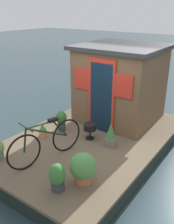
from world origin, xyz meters
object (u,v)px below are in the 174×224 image
Objects in this scene: potted_plant_succulent at (111,135)px; potted_plant_thyme at (83,167)px; houseboat_cabin at (120,83)px; potted_plant_fern at (61,120)px; charcoal_grill at (90,128)px; potted_plant_basil at (57,177)px; potted_plant_lavender at (43,131)px; bicycle at (47,142)px.

potted_plant_thyme is (-1.37, -0.25, 0.03)m from potted_plant_succulent.
potted_plant_fern is (-1.50, 0.80, -0.73)m from houseboat_cabin.
potted_plant_succulent is 0.57m from charcoal_grill.
potted_plant_thyme is at bearing -29.00° from potted_plant_basil.
potted_plant_fern is (1.74, 1.41, 0.03)m from potted_plant_basil.
potted_plant_basil is 0.47m from potted_plant_thyme.
potted_plant_succulent is at bearing -88.34° from potted_plant_fern.
houseboat_cabin is 3.72× the size of potted_plant_succulent.
houseboat_cabin is at bearing -25.32° from potted_plant_lavender.
potted_plant_lavender is 0.87× the size of charcoal_grill.
houseboat_cabin reaches higher than charcoal_grill.
potted_plant_thyme is (-0.82, -1.79, 0.15)m from potted_plant_lavender.
houseboat_cabin is at bearing -4.02° from bicycle.
houseboat_cabin is 2.38m from potted_plant_lavender.
bicycle reaches higher than potted_plant_basil.
potted_plant_succulent is 1.71× the size of potted_plant_lavender.
potted_plant_basil is at bearing -179.35° from potted_plant_succulent.
potted_plant_basil is 1.99m from potted_plant_lavender.
potted_plant_succulent is 1.49× the size of charcoal_grill.
bicycle reaches higher than potted_plant_thyme.
charcoal_grill is at bearing -10.03° from bicycle.
potted_plant_succulent reaches higher than charcoal_grill.
houseboat_cabin is 3.38m from potted_plant_basil.
houseboat_cabin is 4.09× the size of potted_plant_fern.
houseboat_cabin is at bearing 1.04° from charcoal_grill.
potted_plant_thyme is at bearing -163.47° from houseboat_cabin.
potted_plant_succulent reaches higher than potted_plant_basil.
potted_plant_lavender is (1.23, 1.56, -0.10)m from potted_plant_basil.
potted_plant_thyme is at bearing -169.75° from potted_plant_succulent.
potted_plant_fern reaches higher than potted_plant_lavender.
potted_plant_fern is at bearing 151.98° from houseboat_cabin.
bicycle is at bearing 169.97° from charcoal_grill.
charcoal_grill is (0.05, -0.82, -0.00)m from potted_plant_fern.
potted_plant_thyme is (-2.83, -0.84, -0.71)m from houseboat_cabin.
houseboat_cabin is 1.62m from charcoal_grill.
potted_plant_succulent is 1.12× the size of potted_plant_basil.
houseboat_cabin is at bearing 22.08° from potted_plant_succulent.
bicycle is 1.43m from potted_plant_succulent.
houseboat_cabin is at bearing -28.02° from potted_plant_fern.
bicycle is 5.13× the size of potted_plant_lavender.
charcoal_grill is (1.38, 0.81, -0.02)m from potted_plant_thyme.
potted_plant_lavender is (-0.55, 1.54, -0.11)m from potted_plant_succulent.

